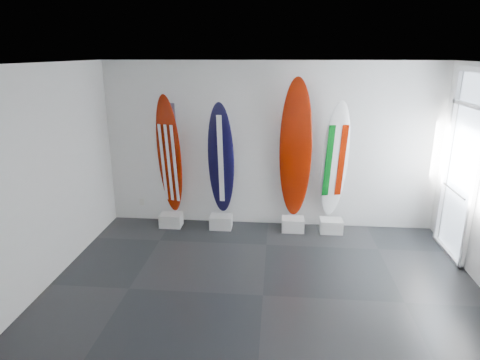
# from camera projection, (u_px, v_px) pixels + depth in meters

# --- Properties ---
(floor) EXTENTS (6.00, 6.00, 0.00)m
(floor) POSITION_uv_depth(u_px,v_px,m) (263.00, 295.00, 5.58)
(floor) COLOR black
(floor) RESTS_ON ground
(ceiling) EXTENTS (6.00, 6.00, 0.00)m
(ceiling) POSITION_uv_depth(u_px,v_px,m) (267.00, 64.00, 4.70)
(ceiling) COLOR white
(ceiling) RESTS_ON wall_back
(wall_back) EXTENTS (6.00, 0.00, 6.00)m
(wall_back) POSITION_uv_depth(u_px,v_px,m) (270.00, 146.00, 7.52)
(wall_back) COLOR white
(wall_back) RESTS_ON ground
(wall_front) EXTENTS (6.00, 0.00, 6.00)m
(wall_front) POSITION_uv_depth(u_px,v_px,m) (252.00, 308.00, 2.76)
(wall_front) COLOR white
(wall_front) RESTS_ON ground
(wall_left) EXTENTS (0.00, 5.00, 5.00)m
(wall_left) POSITION_uv_depth(u_px,v_px,m) (34.00, 183.00, 5.40)
(wall_left) COLOR white
(wall_left) RESTS_ON ground
(display_block_usa) EXTENTS (0.40, 0.30, 0.24)m
(display_block_usa) POSITION_uv_depth(u_px,v_px,m) (171.00, 220.00, 7.78)
(display_block_usa) COLOR silver
(display_block_usa) RESTS_ON floor
(surfboard_usa) EXTENTS (0.56, 0.42, 2.21)m
(surfboard_usa) POSITION_uv_depth(u_px,v_px,m) (169.00, 155.00, 7.51)
(surfboard_usa) COLOR #851502
(surfboard_usa) RESTS_ON display_block_usa
(display_block_navy) EXTENTS (0.40, 0.30, 0.24)m
(display_block_navy) POSITION_uv_depth(u_px,v_px,m) (221.00, 222.00, 7.69)
(display_block_navy) COLOR silver
(display_block_navy) RESTS_ON floor
(surfboard_navy) EXTENTS (0.49, 0.38, 2.09)m
(surfboard_navy) POSITION_uv_depth(u_px,v_px,m) (221.00, 160.00, 7.45)
(surfboard_navy) COLOR black
(surfboard_navy) RESTS_ON display_block_navy
(display_block_swiss) EXTENTS (0.40, 0.30, 0.24)m
(display_block_swiss) POSITION_uv_depth(u_px,v_px,m) (293.00, 224.00, 7.58)
(display_block_swiss) COLOR silver
(display_block_swiss) RESTS_ON floor
(surfboard_swiss) EXTENTS (0.59, 0.30, 2.51)m
(surfboard_swiss) POSITION_uv_depth(u_px,v_px,m) (296.00, 150.00, 7.27)
(surfboard_swiss) COLOR #851502
(surfboard_swiss) RESTS_ON display_block_swiss
(display_block_italy) EXTENTS (0.40, 0.30, 0.24)m
(display_block_italy) POSITION_uv_depth(u_px,v_px,m) (331.00, 226.00, 7.52)
(display_block_italy) COLOR silver
(display_block_italy) RESTS_ON floor
(surfboard_italy) EXTENTS (0.55, 0.46, 2.14)m
(surfboard_italy) POSITION_uv_depth(u_px,v_px,m) (335.00, 161.00, 7.26)
(surfboard_italy) COLOR white
(surfboard_italy) RESTS_ON display_block_italy
(wall_outlet) EXTENTS (0.09, 0.02, 0.13)m
(wall_outlet) POSITION_uv_depth(u_px,v_px,m) (142.00, 202.00, 8.05)
(wall_outlet) COLOR silver
(wall_outlet) RESTS_ON wall_back
(glass_door) EXTENTS (0.12, 1.16, 2.85)m
(glass_door) POSITION_uv_depth(u_px,v_px,m) (462.00, 168.00, 6.38)
(glass_door) COLOR white
(glass_door) RESTS_ON floor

